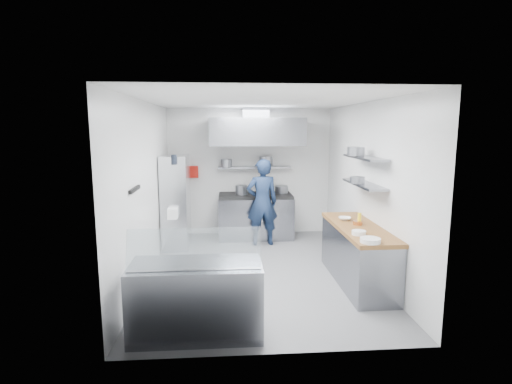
{
  "coord_description": "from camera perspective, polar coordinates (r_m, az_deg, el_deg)",
  "views": [
    {
      "loc": [
        -0.53,
        -6.39,
        2.38
      ],
      "look_at": [
        0.0,
        0.6,
        1.25
      ],
      "focal_mm": 28.0,
      "sensor_mm": 36.0,
      "label": 1
    }
  ],
  "objects": [
    {
      "name": "plate_stack_b",
      "position": [
        5.79,
        14.48,
        -5.65
      ],
      "size": [
        0.2,
        0.2,
        0.06
      ],
      "primitive_type": "cylinder",
      "color": "white",
      "rests_on": "prep_counter_top"
    },
    {
      "name": "gas_range",
      "position": [
        8.73,
        -0.08,
        -3.62
      ],
      "size": [
        1.6,
        0.8,
        0.9
      ],
      "primitive_type": "cube",
      "color": "gray",
      "rests_on": "floor"
    },
    {
      "name": "ceiling",
      "position": [
        6.42,
        0.41,
        12.91
      ],
      "size": [
        5.0,
        5.0,
        0.0
      ],
      "primitive_type": "plane",
      "rotation": [
        3.14,
        0.0,
        0.0
      ],
      "color": "silver",
      "rests_on": "wall_back"
    },
    {
      "name": "display_case",
      "position": [
        4.82,
        -8.48,
        -14.89
      ],
      "size": [
        1.5,
        0.7,
        0.85
      ],
      "primitive_type": "cube",
      "color": "gray",
      "rests_on": "floor"
    },
    {
      "name": "wall_back",
      "position": [
        8.96,
        -0.91,
        2.88
      ],
      "size": [
        3.6,
        2.8,
        0.02
      ],
      "primitive_type": "cube",
      "rotation": [
        1.57,
        0.0,
        0.0
      ],
      "color": "white",
      "rests_on": "floor"
    },
    {
      "name": "cooktop",
      "position": [
        8.63,
        -0.09,
        -0.51
      ],
      "size": [
        1.57,
        0.78,
        0.06
      ],
      "primitive_type": "cube",
      "color": "black",
      "rests_on": "gas_range"
    },
    {
      "name": "mixing_bowl",
      "position": [
        6.64,
        12.55,
        -3.73
      ],
      "size": [
        0.25,
        0.25,
        0.05
      ],
      "primitive_type": "imported",
      "rotation": [
        0.0,
        0.0,
        -0.27
      ],
      "color": "white",
      "rests_on": "prep_counter_top"
    },
    {
      "name": "wall_right",
      "position": [
        6.87,
        15.54,
        0.62
      ],
      "size": [
        2.8,
        5.0,
        0.02
      ],
      "primitive_type": "cube",
      "rotation": [
        1.57,
        0.0,
        -1.57
      ],
      "color": "white",
      "rests_on": "floor"
    },
    {
      "name": "rack_bin_a",
      "position": [
        7.62,
        -11.8,
        -3.01
      ],
      "size": [
        0.18,
        0.22,
        0.2
      ],
      "primitive_type": "cube",
      "color": "white",
      "rests_on": "wire_rack"
    },
    {
      "name": "shelf_pot_b",
      "position": [
        8.84,
        1.45,
        4.42
      ],
      "size": [
        0.3,
        0.3,
        0.22
      ],
      "primitive_type": "cylinder",
      "color": "slate",
      "rests_on": "over_range_shelf"
    },
    {
      "name": "chef",
      "position": [
        8.09,
        0.89,
        -1.48
      ],
      "size": [
        0.7,
        0.51,
        1.77
      ],
      "primitive_type": "imported",
      "rotation": [
        0.0,
        0.0,
        3.28
      ],
      "color": "#14233E",
      "rests_on": "floor"
    },
    {
      "name": "wall_left",
      "position": [
        6.59,
        -15.41,
        0.27
      ],
      "size": [
        2.8,
        5.0,
        0.02
      ],
      "primitive_type": "cube",
      "rotation": [
        1.57,
        0.0,
        1.57
      ],
      "color": "white",
      "rests_on": "floor"
    },
    {
      "name": "prep_counter_top",
      "position": [
        6.31,
        14.43,
        -4.98
      ],
      "size": [
        0.65,
        2.04,
        0.06
      ],
      "primitive_type": "cube",
      "color": "brown",
      "rests_on": "prep_counter_base"
    },
    {
      "name": "rack_jar",
      "position": [
        7.5,
        -11.64,
        4.54
      ],
      "size": [
        0.1,
        0.1,
        0.18
      ],
      "primitive_type": "cylinder",
      "color": "black",
      "rests_on": "wire_rack"
    },
    {
      "name": "wall_shelf_lower",
      "position": [
        6.52,
        15.14,
        1.08
      ],
      "size": [
        0.3,
        1.3,
        0.04
      ],
      "primitive_type": "cube",
      "color": "gray",
      "rests_on": "wall_right"
    },
    {
      "name": "shelf_pot_a",
      "position": [
        8.58,
        -4.26,
        4.12
      ],
      "size": [
        0.24,
        0.24,
        0.18
      ],
      "primitive_type": "cylinder",
      "color": "slate",
      "rests_on": "over_range_shelf"
    },
    {
      "name": "wall_shelf_upper",
      "position": [
        6.48,
        15.3,
        4.76
      ],
      "size": [
        0.3,
        1.3,
        0.04
      ],
      "primitive_type": "cube",
      "color": "gray",
      "rests_on": "wall_right"
    },
    {
      "name": "shelf_pot_d",
      "position": [
        6.57,
        14.08,
        5.66
      ],
      "size": [
        0.27,
        0.27,
        0.14
      ],
      "primitive_type": "cylinder",
      "color": "slate",
      "rests_on": "wall_shelf_upper"
    },
    {
      "name": "rack_bin_b",
      "position": [
        7.93,
        -11.54,
        1.15
      ],
      "size": [
        0.13,
        0.17,
        0.15
      ],
      "primitive_type": "cube",
      "color": "yellow",
      "rests_on": "wire_rack"
    },
    {
      "name": "extractor_hood",
      "position": [
        8.34,
        0.0,
        8.61
      ],
      "size": [
        1.9,
        1.15,
        0.55
      ],
      "primitive_type": "cube",
      "color": "gray",
      "rests_on": "wall_back"
    },
    {
      "name": "plate_stack_a",
      "position": [
        5.44,
        16.02,
        -6.66
      ],
      "size": [
        0.27,
        0.27,
        0.06
      ],
      "primitive_type": "cylinder",
      "color": "white",
      "rests_on": "prep_counter_top"
    },
    {
      "name": "wall_front",
      "position": [
        4.04,
        3.31,
        -4.88
      ],
      "size": [
        3.6,
        2.8,
        0.02
      ],
      "primitive_type": "cube",
      "rotation": [
        -1.57,
        0.0,
        0.0
      ],
      "color": "white",
      "rests_on": "floor"
    },
    {
      "name": "floor",
      "position": [
        6.84,
        0.38,
        -11.21
      ],
      "size": [
        5.0,
        5.0,
        0.0
      ],
      "primitive_type": "plane",
      "color": "#5D5D60",
      "rests_on": "ground"
    },
    {
      "name": "stock_pot_left",
      "position": [
        8.57,
        -2.1,
        0.29
      ],
      "size": [
        0.26,
        0.26,
        0.2
      ],
      "primitive_type": "cylinder",
      "color": "slate",
      "rests_on": "cooktop"
    },
    {
      "name": "squeeze_bottle",
      "position": [
        6.39,
        14.57,
        -3.71
      ],
      "size": [
        0.06,
        0.06,
        0.18
      ],
      "primitive_type": "cylinder",
      "color": "yellow",
      "rests_on": "prep_counter_top"
    },
    {
      "name": "stock_pot_right",
      "position": [
        8.78,
        3.67,
        0.37
      ],
      "size": [
        0.28,
        0.28,
        0.16
      ],
      "primitive_type": "cylinder",
      "color": "slate",
      "rests_on": "cooktop"
    },
    {
      "name": "red_firebox",
      "position": [
        8.91,
        -8.95,
        2.86
      ],
      "size": [
        0.22,
        0.1,
        0.26
      ],
      "primitive_type": "cube",
      "color": "#B6170E",
      "rests_on": "wall_back"
    },
    {
      "name": "prep_counter_base",
      "position": [
        6.43,
        14.27,
        -8.88
      ],
      "size": [
        0.62,
        2.0,
        0.84
      ],
      "primitive_type": "cube",
      "color": "gray",
      "rests_on": "floor"
    },
    {
      "name": "wire_rack",
      "position": [
        8.1,
        -11.36,
        -1.37
      ],
      "size": [
        0.5,
        0.9,
        1.85
      ],
      "primitive_type": "cube",
      "color": "silver",
      "rests_on": "floor"
    },
    {
      "name": "display_glass",
      "position": [
        4.48,
        -8.79,
        -7.96
      ],
      "size": [
        1.47,
        0.19,
        0.42
      ],
      "primitive_type": "cube",
      "rotation": [
        -0.38,
        0.0,
        0.0
      ],
      "color": "silver",
      "rests_on": "display_case"
    },
    {
      "name": "copper_pan",
      "position": [
        6.36,
        14.32,
        -4.31
      ],
      "size": [
        0.14,
        0.14,
        0.06
      ],
      "primitive_type": "cylinder",
      "color": "#CC7639",
      "rests_on": "prep_counter_top"
    },
    {
      "name": "hood_duct",
      "position": [
        8.57,
        -0.11,
        11.17
      ],
      "size": [
        0.55,
        0.55,
        0.24
      ],
      "primitive_type": "cube",
      "color": "slate",
      "rests_on": "extractor_hood"
    },
    {
      "name": "over_range_shelf",
      "position": [
        8.79,
        -0.2,
        3.55
      ],
      "size": [
        1.6,
        0.3,
        0.04
      ],
      "primitive_type": "cube",
      "color": "gray",
      "rests_on": "wall_back"
    },
    {
      "name": "shelf_pot_c",
      "position": [
        6.46,
        14.26,
        1.68
      ],
      "size": [
        0.23,
        0.23,
        0.1
      ],
      "primitive_type": "cylinder",
      "color": "slate",
      "rests_on": "wall_shelf_lower"
    },
    {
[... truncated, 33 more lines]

